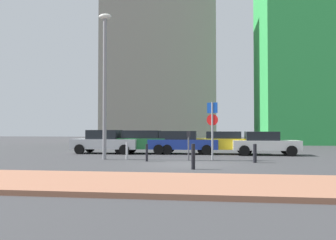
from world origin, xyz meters
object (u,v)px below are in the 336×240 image
object	(u,v)px
parked_car_green	(145,141)
traffic_bollard_near	(255,153)
parked_car_white	(264,143)
street_lamp	(105,74)
traffic_bollard_mid	(147,153)
parked_car_yellow	(224,142)
parked_car_blue	(182,142)
parking_meter	(188,142)
traffic_bollard_edge	(193,157)
traffic_bollard_far	(127,151)
parking_sign_post	(212,123)
parked_car_silver	(106,142)

from	to	relation	value
parked_car_green	traffic_bollard_near	bearing A→B (deg)	-40.82
parked_car_white	traffic_bollard_near	world-z (taller)	parked_car_white
street_lamp	traffic_bollard_mid	xyz separation A→B (m)	(2.45, -0.80, -4.11)
traffic_bollard_mid	parked_car_yellow	bearing A→B (deg)	56.22
parked_car_blue	parking_meter	xyz separation A→B (m)	(0.82, -4.89, 0.18)
parked_car_blue	parked_car_yellow	world-z (taller)	parked_car_blue
parked_car_blue	traffic_bollard_near	distance (m)	6.96
parked_car_yellow	traffic_bollard_edge	world-z (taller)	parked_car_yellow
street_lamp	parked_car_green	bearing A→B (deg)	76.26
parked_car_blue	traffic_bollard_mid	bearing A→B (deg)	-102.19
parked_car_yellow	street_lamp	size ratio (longest dim) A/B	0.51
traffic_bollard_mid	traffic_bollard_near	bearing A→B (deg)	0.02
parked_car_blue	traffic_bollard_far	world-z (taller)	parked_car_blue
traffic_bollard_near	traffic_bollard_mid	bearing A→B (deg)	-179.98
traffic_bollard_mid	traffic_bollard_edge	xyz separation A→B (m)	(2.54, -3.24, 0.08)
parked_car_green	traffic_bollard_near	distance (m)	8.66
traffic_bollard_edge	street_lamp	bearing A→B (deg)	140.98
traffic_bollard_mid	traffic_bollard_edge	distance (m)	4.12
parked_car_white	traffic_bollard_edge	size ratio (longest dim) A/B	3.99
parking_sign_post	traffic_bollard_mid	distance (m)	3.77
parked_car_silver	traffic_bollard_far	world-z (taller)	parked_car_silver
traffic_bollard_near	parked_car_blue	bearing A→B (deg)	125.85
traffic_bollard_mid	traffic_bollard_edge	size ratio (longest dim) A/B	0.85
parking_sign_post	parked_car_blue	bearing A→B (deg)	114.69
parked_car_blue	parked_car_yellow	xyz separation A→B (m)	(2.72, 0.26, -0.01)
parked_car_silver	traffic_bollard_near	distance (m)	10.59
parked_car_yellow	parking_meter	bearing A→B (deg)	-110.33
traffic_bollard_mid	parked_car_silver	bearing A→B (deg)	125.63
parked_car_green	parked_car_blue	bearing A→B (deg)	-0.57
parked_car_silver	parking_sign_post	distance (m)	8.28
parked_car_silver	street_lamp	size ratio (longest dim) A/B	0.57
parked_car_white	parking_sign_post	world-z (taller)	parking_sign_post
parked_car_silver	parked_car_blue	world-z (taller)	parked_car_silver
parked_car_white	traffic_bollard_mid	bearing A→B (deg)	-140.59
street_lamp	traffic_bollard_far	distance (m)	4.26
traffic_bollard_near	traffic_bollard_mid	world-z (taller)	traffic_bollard_near
parked_car_yellow	traffic_bollard_mid	xyz separation A→B (m)	(-3.94, -5.89, -0.35)
parked_car_white	traffic_bollard_far	distance (m)	8.79
street_lamp	traffic_bollard_far	bearing A→B (deg)	14.18
street_lamp	traffic_bollard_far	world-z (taller)	street_lamp
street_lamp	traffic_bollard_near	bearing A→B (deg)	-5.87
parked_car_yellow	street_lamp	bearing A→B (deg)	-141.45
traffic_bollard_near	street_lamp	bearing A→B (deg)	174.13
parked_car_silver	street_lamp	distance (m)	6.07
parking_meter	street_lamp	bearing A→B (deg)	179.36
parking_sign_post	traffic_bollard_near	bearing A→B (deg)	-30.79
parking_sign_post	traffic_bollard_edge	xyz separation A→B (m)	(-0.71, -4.46, -1.40)
parked_car_white	traffic_bollard_far	xyz separation A→B (m)	(-7.72, -4.19, -0.30)
parked_car_green	parked_car_silver	bearing A→B (deg)	-173.36
parked_car_white	traffic_bollard_near	bearing A→B (deg)	-102.16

